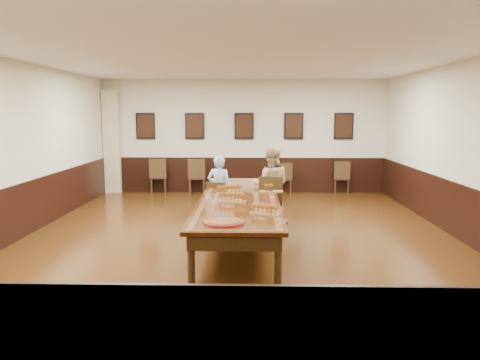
{
  "coord_description": "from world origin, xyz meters",
  "views": [
    {
      "loc": [
        0.23,
        -8.32,
        2.28
      ],
      "look_at": [
        0.0,
        0.5,
        1.0
      ],
      "focal_mm": 35.0,
      "sensor_mm": 36.0,
      "label": 1
    }
  ],
  "objects_px": {
    "chair_man": "(218,202)",
    "person_woman": "(271,185)",
    "spare_chair_d": "(342,177)",
    "conference_table": "(239,205)",
    "chair_woman": "(271,200)",
    "person_man": "(219,189)",
    "carved_platter": "(224,222)",
    "spare_chair_a": "(158,176)",
    "spare_chair_b": "(197,176)",
    "spare_chair_c": "(283,178)"
  },
  "relations": [
    {
      "from": "person_man",
      "to": "conference_table",
      "type": "distance_m",
      "value": 1.39
    },
    {
      "from": "spare_chair_c",
      "to": "carved_platter",
      "type": "relative_size",
      "value": 1.49
    },
    {
      "from": "person_woman",
      "to": "chair_woman",
      "type": "bearing_deg",
      "value": 90.0
    },
    {
      "from": "spare_chair_d",
      "to": "spare_chair_c",
      "type": "bearing_deg",
      "value": 11.93
    },
    {
      "from": "spare_chair_b",
      "to": "spare_chair_c",
      "type": "xyz_separation_m",
      "value": [
        2.43,
        0.17,
        -0.06
      ]
    },
    {
      "from": "person_man",
      "to": "carved_platter",
      "type": "xyz_separation_m",
      "value": [
        0.3,
        -3.33,
        0.08
      ]
    },
    {
      "from": "spare_chair_a",
      "to": "person_woman",
      "type": "xyz_separation_m",
      "value": [
        3.05,
        -3.55,
        0.3
      ]
    },
    {
      "from": "spare_chair_b",
      "to": "spare_chair_d",
      "type": "height_order",
      "value": "spare_chair_b"
    },
    {
      "from": "spare_chair_c",
      "to": "carved_platter",
      "type": "distance_m",
      "value": 6.93
    },
    {
      "from": "chair_woman",
      "to": "carved_platter",
      "type": "relative_size",
      "value": 1.69
    },
    {
      "from": "chair_woman",
      "to": "person_man",
      "type": "height_order",
      "value": "person_man"
    },
    {
      "from": "chair_man",
      "to": "person_woman",
      "type": "xyz_separation_m",
      "value": [
        1.09,
        -0.03,
        0.36
      ]
    },
    {
      "from": "spare_chair_a",
      "to": "spare_chair_b",
      "type": "height_order",
      "value": "spare_chair_b"
    },
    {
      "from": "chair_man",
      "to": "spare_chair_b",
      "type": "xyz_separation_m",
      "value": [
        -0.84,
        3.4,
        0.07
      ]
    },
    {
      "from": "spare_chair_b",
      "to": "conference_table",
      "type": "bearing_deg",
      "value": 101.82
    },
    {
      "from": "spare_chair_c",
      "to": "spare_chair_a",
      "type": "bearing_deg",
      "value": -7.98
    },
    {
      "from": "chair_man",
      "to": "carved_platter",
      "type": "height_order",
      "value": "chair_man"
    },
    {
      "from": "spare_chair_c",
      "to": "spare_chair_d",
      "type": "height_order",
      "value": "spare_chair_d"
    },
    {
      "from": "spare_chair_b",
      "to": "person_woman",
      "type": "distance_m",
      "value": 3.94
    },
    {
      "from": "chair_woman",
      "to": "spare_chair_a",
      "type": "relative_size",
      "value": 1.02
    },
    {
      "from": "spare_chair_d",
      "to": "person_man",
      "type": "xyz_separation_m",
      "value": [
        -3.23,
        -3.54,
        0.23
      ]
    },
    {
      "from": "chair_woman",
      "to": "spare_chair_c",
      "type": "distance_m",
      "value": 3.74
    },
    {
      "from": "spare_chair_b",
      "to": "person_woman",
      "type": "relative_size",
      "value": 0.63
    },
    {
      "from": "carved_platter",
      "to": "person_woman",
      "type": "bearing_deg",
      "value": 76.45
    },
    {
      "from": "spare_chair_b",
      "to": "conference_table",
      "type": "distance_m",
      "value": 4.8
    },
    {
      "from": "spare_chair_a",
      "to": "spare_chair_d",
      "type": "relative_size",
      "value": 1.07
    },
    {
      "from": "spare_chair_c",
      "to": "person_woman",
      "type": "relative_size",
      "value": 0.56
    },
    {
      "from": "conference_table",
      "to": "person_woman",
      "type": "bearing_deg",
      "value": 62.53
    },
    {
      "from": "chair_woman",
      "to": "person_woman",
      "type": "bearing_deg",
      "value": -90.0
    },
    {
      "from": "spare_chair_a",
      "to": "spare_chair_c",
      "type": "bearing_deg",
      "value": 172.58
    },
    {
      "from": "spare_chair_b",
      "to": "conference_table",
      "type": "relative_size",
      "value": 0.2
    },
    {
      "from": "spare_chair_c",
      "to": "person_man",
      "type": "height_order",
      "value": "person_man"
    },
    {
      "from": "spare_chair_d",
      "to": "spare_chair_a",
      "type": "bearing_deg",
      "value": 11.1
    },
    {
      "from": "spare_chair_d",
      "to": "conference_table",
      "type": "height_order",
      "value": "spare_chair_d"
    },
    {
      "from": "spare_chair_c",
      "to": "conference_table",
      "type": "height_order",
      "value": "spare_chair_c"
    },
    {
      "from": "chair_man",
      "to": "spare_chair_c",
      "type": "relative_size",
      "value": 0.98
    },
    {
      "from": "chair_woman",
      "to": "conference_table",
      "type": "xyz_separation_m",
      "value": [
        -0.61,
        -1.09,
        0.1
      ]
    },
    {
      "from": "conference_table",
      "to": "carved_platter",
      "type": "distance_m",
      "value": 2.03
    },
    {
      "from": "chair_woman",
      "to": "carved_platter",
      "type": "bearing_deg",
      "value": 79.51
    },
    {
      "from": "chair_woman",
      "to": "spare_chair_d",
      "type": "bearing_deg",
      "value": -116.49
    },
    {
      "from": "chair_woman",
      "to": "conference_table",
      "type": "height_order",
      "value": "chair_woman"
    },
    {
      "from": "spare_chair_d",
      "to": "chair_man",
      "type": "bearing_deg",
      "value": 58.06
    },
    {
      "from": "conference_table",
      "to": "spare_chair_c",
      "type": "bearing_deg",
      "value": 76.88
    },
    {
      "from": "spare_chair_a",
      "to": "person_woman",
      "type": "bearing_deg",
      "value": 122.46
    },
    {
      "from": "spare_chair_a",
      "to": "conference_table",
      "type": "bearing_deg",
      "value": 108.91
    },
    {
      "from": "chair_woman",
      "to": "spare_chair_c",
      "type": "xyz_separation_m",
      "value": [
        0.5,
        3.7,
        -0.06
      ]
    },
    {
      "from": "chair_woman",
      "to": "spare_chair_d",
      "type": "height_order",
      "value": "chair_woman"
    },
    {
      "from": "spare_chair_c",
      "to": "chair_woman",
      "type": "bearing_deg",
      "value": 73.48
    },
    {
      "from": "spare_chair_d",
      "to": "person_woman",
      "type": "relative_size",
      "value": 0.59
    },
    {
      "from": "chair_woman",
      "to": "spare_chair_a",
      "type": "bearing_deg",
      "value": -46.81
    }
  ]
}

